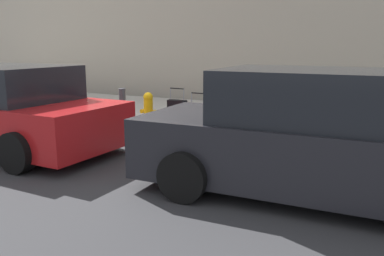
{
  "coord_description": "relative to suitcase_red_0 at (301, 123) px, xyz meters",
  "views": [
    {
      "loc": [
        -5.5,
        6.84,
        1.92
      ],
      "look_at": [
        -2.44,
        0.58,
        0.48
      ],
      "focal_mm": 38.13,
      "sensor_mm": 36.0,
      "label": 1
    }
  ],
  "objects": [
    {
      "name": "ground_plane",
      "position": [
        4.06,
        0.71,
        -0.48
      ],
      "size": [
        40.0,
        40.0,
        0.0
      ],
      "primitive_type": "plane",
      "color": "#333335"
    },
    {
      "name": "sidewalk_curb",
      "position": [
        4.06,
        -1.79,
        -0.41
      ],
      "size": [
        18.0,
        5.0,
        0.14
      ],
      "primitive_type": "cube",
      "color": "#ADA89E",
      "rests_on": "ground_plane"
    },
    {
      "name": "suitcase_red_0",
      "position": [
        0.0,
        0.0,
        0.0
      ],
      "size": [
        0.44,
        0.26,
        0.93
      ],
      "color": "red",
      "rests_on": "sidewalk_curb"
    },
    {
      "name": "suitcase_olive_1",
      "position": [
        0.5,
        0.08,
        -0.07
      ],
      "size": [
        0.42,
        0.28,
        0.8
      ],
      "color": "#59601E",
      "rests_on": "sidewalk_curb"
    },
    {
      "name": "suitcase_teal_2",
      "position": [
        1.02,
        0.05,
        0.04
      ],
      "size": [
        0.49,
        0.23,
        0.81
      ],
      "color": "#0F606B",
      "rests_on": "sidewalk_curb"
    },
    {
      "name": "suitcase_maroon_3",
      "position": [
        1.52,
        0.06,
        0.03
      ],
      "size": [
        0.37,
        0.28,
        0.98
      ],
      "color": "maroon",
      "rests_on": "sidewalk_curb"
    },
    {
      "name": "suitcase_navy_4",
      "position": [
        2.01,
        0.07,
        -0.05
      ],
      "size": [
        0.5,
        0.28,
        0.82
      ],
      "color": "navy",
      "rests_on": "sidewalk_curb"
    },
    {
      "name": "suitcase_black_5",
      "position": [
        2.53,
        0.12,
        -0.02
      ],
      "size": [
        0.4,
        0.22,
        0.9
      ],
      "color": "black",
      "rests_on": "sidewalk_curb"
    },
    {
      "name": "fire_hydrant",
      "position": [
        3.29,
        0.04,
        0.06
      ],
      "size": [
        0.39,
        0.21,
        0.75
      ],
      "color": "#D89E0C",
      "rests_on": "sidewalk_curb"
    },
    {
      "name": "bollard_post",
      "position": [
        3.86,
        0.19,
        0.07
      ],
      "size": [
        0.15,
        0.15,
        0.82
      ],
      "primitive_type": "cylinder",
      "color": "#333338",
      "rests_on": "sidewalk_curb"
    },
    {
      "name": "parking_meter",
      "position": [
        -0.9,
        -0.21,
        0.49
      ],
      "size": [
        0.12,
        0.09,
        1.27
      ],
      "color": "slate",
      "rests_on": "sidewalk_curb"
    },
    {
      "name": "parked_car_charcoal_0",
      "position": [
        -0.63,
        2.39,
        0.28
      ],
      "size": [
        4.53,
        2.04,
        1.62
      ],
      "color": "black",
      "rests_on": "ground_plane"
    },
    {
      "name": "parked_car_red_1",
      "position": [
        4.84,
        2.39,
        0.25
      ],
      "size": [
        4.46,
        2.25,
        1.54
      ],
      "color": "#AD1619",
      "rests_on": "ground_plane"
    }
  ]
}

